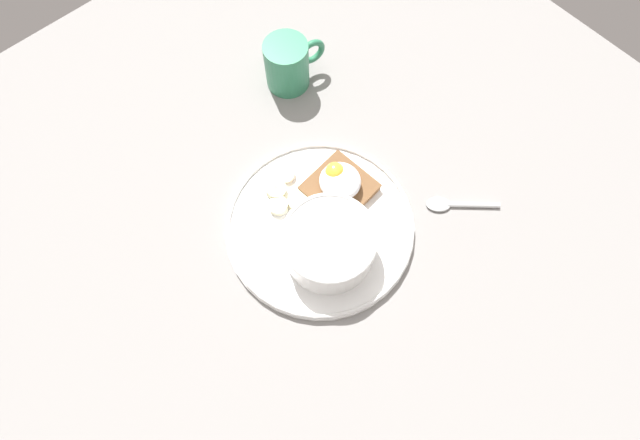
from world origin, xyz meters
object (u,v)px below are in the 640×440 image
(banana_slice_back, at_px, (278,206))
(banana_slice_right, at_px, (286,175))
(spoon, at_px, (453,205))
(coffee_mug, at_px, (288,64))
(poached_egg, at_px, (339,180))
(banana_slice_left, at_px, (276,189))
(oatmeal_bowl, at_px, (329,244))
(banana_slice_front, at_px, (297,203))
(toast_slice, at_px, (340,188))

(banana_slice_back, relative_size, banana_slice_right, 1.13)
(banana_slice_back, xyz_separation_m, spoon, (0.16, 0.20, -0.01))
(coffee_mug, bearing_deg, poached_egg, -20.99)
(banana_slice_left, relative_size, coffee_mug, 0.37)
(banana_slice_back, relative_size, spoon, 0.45)
(oatmeal_bowl, height_order, poached_egg, oatmeal_bowl)
(banana_slice_front, height_order, banana_slice_left, banana_slice_left)
(oatmeal_bowl, bearing_deg, toast_slice, 128.58)
(banana_slice_right, relative_size, spoon, 0.40)
(oatmeal_bowl, relative_size, poached_egg, 2.11)
(banana_slice_front, bearing_deg, poached_egg, 69.89)
(oatmeal_bowl, xyz_separation_m, spoon, (0.07, 0.19, -0.04))
(banana_slice_back, bearing_deg, banana_slice_right, 127.29)
(toast_slice, xyz_separation_m, spoon, (0.13, 0.11, -0.01))
(toast_slice, distance_m, banana_slice_right, 0.08)
(banana_slice_front, relative_size, banana_slice_left, 1.04)
(banana_slice_left, height_order, banana_slice_right, banana_slice_left)
(banana_slice_left, bearing_deg, banana_slice_front, 14.10)
(banana_slice_left, relative_size, banana_slice_back, 0.94)
(toast_slice, distance_m, banana_slice_left, 0.09)
(banana_slice_front, xyz_separation_m, banana_slice_right, (-0.05, 0.02, -0.00))
(banana_slice_front, height_order, banana_slice_right, same)
(banana_slice_back, bearing_deg, oatmeal_bowl, 5.09)
(poached_egg, distance_m, coffee_mug, 0.22)
(oatmeal_bowl, relative_size, spoon, 1.42)
(poached_egg, bearing_deg, spoon, 40.99)
(oatmeal_bowl, distance_m, poached_egg, 0.10)
(toast_slice, bearing_deg, banana_slice_left, -130.55)
(oatmeal_bowl, distance_m, banana_slice_front, 0.09)
(banana_slice_left, distance_m, banana_slice_back, 0.03)
(banana_slice_left, xyz_separation_m, banana_slice_right, (-0.01, 0.03, -0.00))
(banana_slice_front, bearing_deg, banana_slice_left, -165.90)
(banana_slice_right, bearing_deg, banana_slice_left, -70.52)
(oatmeal_bowl, relative_size, banana_slice_back, 3.17)
(toast_slice, xyz_separation_m, coffee_mug, (-0.21, 0.08, 0.02))
(banana_slice_back, bearing_deg, toast_slice, 65.36)
(poached_egg, bearing_deg, toast_slice, -5.92)
(banana_slice_right, bearing_deg, banana_slice_back, -52.71)
(oatmeal_bowl, distance_m, spoon, 0.20)
(oatmeal_bowl, relative_size, coffee_mug, 1.24)
(coffee_mug, bearing_deg, banana_slice_left, -45.54)
(oatmeal_bowl, relative_size, banana_slice_left, 3.36)
(poached_egg, height_order, spoon, poached_egg)
(banana_slice_left, bearing_deg, oatmeal_bowl, -2.34)
(oatmeal_bowl, xyz_separation_m, coffee_mug, (-0.27, 0.15, 0.00))
(banana_slice_back, bearing_deg, banana_slice_left, 147.64)
(toast_slice, distance_m, spoon, 0.17)
(poached_egg, relative_size, banana_slice_front, 1.53)
(oatmeal_bowl, height_order, banana_slice_right, oatmeal_bowl)
(spoon, bearing_deg, coffee_mug, -174.33)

